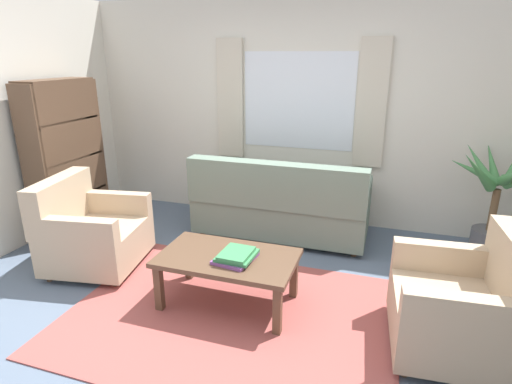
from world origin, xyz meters
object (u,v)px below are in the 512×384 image
Objects in this scene: bookshelf at (70,156)px; potted_plant at (497,201)px; couch at (280,206)px; book_stack_on_table at (236,256)px; armchair_right at (465,307)px; coffee_table at (228,262)px; armchair_left at (90,232)px.

potted_plant is at bearing 98.37° from bookshelf.
couch is 2.43m from bookshelf.
book_stack_on_table is at bearing 68.18° from bookshelf.
bookshelf reaches higher than couch.
book_stack_on_table is (-1.65, -0.01, 0.12)m from armchair_right.
armchair_right is 2.56× the size of book_stack_on_table.
armchair_right is 0.52× the size of bookshelf.
book_stack_on_table is 2.57m from bookshelf.
coffee_table is 0.14m from book_stack_on_table.
armchair_left is 1.51m from coffee_table.
armchair_left is 3.25m from armchair_right.
potted_plant is (2.14, 0.13, 0.25)m from couch.
potted_plant is (0.45, 1.59, 0.26)m from armchair_right.
book_stack_on_table is 2.64m from potted_plant.
potted_plant reaches higher than couch.
potted_plant reaches higher than book_stack_on_table.
bookshelf is at bearing 158.35° from coffee_table.
armchair_left is 1.17m from bookshelf.
book_stack_on_table is 0.29× the size of potted_plant.
bookshelf reaches higher than armchair_right.
couch reaches higher than coffee_table.
book_stack_on_table is 0.20× the size of bookshelf.
armchair_left is at bearing 38.38° from couch.
bookshelf is at bearing 12.82° from couch.
armchair_right is at bearing -105.79° from potted_plant.
armchair_right is at bearing 139.19° from couch.
bookshelf is (-2.26, 0.90, 0.50)m from coffee_table.
couch is at bearing 87.90° from coffee_table.
armchair_left is 2.75× the size of book_stack_on_table.
armchair_right reaches higher than coffee_table.
coffee_table is 2.49m from bookshelf.
bookshelf is (-4.01, 0.93, 0.53)m from armchair_right.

